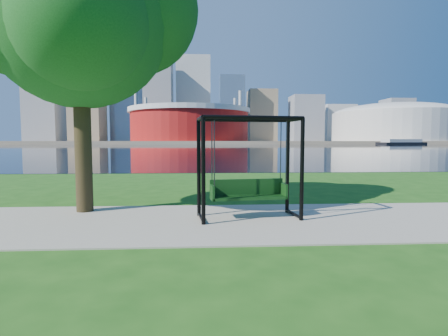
{
  "coord_description": "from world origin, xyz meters",
  "views": [
    {
      "loc": [
        -0.48,
        -8.58,
        1.89
      ],
      "look_at": [
        0.02,
        0.0,
        1.23
      ],
      "focal_mm": 28.0,
      "sensor_mm": 36.0,
      "label": 1
    }
  ],
  "objects": [
    {
      "name": "path",
      "position": [
        0.0,
        -0.5,
        0.01
      ],
      "size": [
        120.0,
        4.0,
        0.03
      ],
      "primitive_type": "cube",
      "color": "#9E937F",
      "rests_on": "ground"
    },
    {
      "name": "stadium",
      "position": [
        -10.0,
        235.0,
        14.23
      ],
      "size": [
        83.0,
        83.0,
        32.0
      ],
      "color": "maroon",
      "rests_on": "far_bank"
    },
    {
      "name": "arena",
      "position": [
        135.0,
        235.0,
        15.87
      ],
      "size": [
        84.0,
        84.0,
        26.56
      ],
      "color": "beige",
      "rests_on": "far_bank"
    },
    {
      "name": "far_bank",
      "position": [
        0.0,
        306.0,
        1.0
      ],
      "size": [
        900.0,
        228.0,
        2.0
      ],
      "primitive_type": "cube",
      "color": "#937F60",
      "rests_on": "ground"
    },
    {
      "name": "river",
      "position": [
        0.0,
        102.0,
        0.01
      ],
      "size": [
        900.0,
        180.0,
        0.02
      ],
      "primitive_type": "cube",
      "color": "black",
      "rests_on": "ground"
    },
    {
      "name": "park_tree",
      "position": [
        -3.71,
        0.88,
        5.25
      ],
      "size": [
        6.08,
        5.5,
        7.56
      ],
      "color": "black",
      "rests_on": "ground"
    },
    {
      "name": "ground",
      "position": [
        0.0,
        0.0,
        0.0
      ],
      "size": [
        900.0,
        900.0,
        0.0
      ],
      "primitive_type": "plane",
      "color": "#1E5114",
      "rests_on": "ground"
    },
    {
      "name": "barge",
      "position": [
        113.43,
        186.57,
        1.39
      ],
      "size": [
        31.71,
        16.95,
        3.07
      ],
      "rotation": [
        0.0,
        0.0,
        0.3
      ],
      "color": "black",
      "rests_on": "river"
    },
    {
      "name": "swing",
      "position": [
        0.6,
        -0.22,
        1.2
      ],
      "size": [
        2.52,
        1.33,
        2.47
      ],
      "rotation": [
        0.0,
        0.0,
        0.12
      ],
      "color": "black",
      "rests_on": "ground"
    },
    {
      "name": "skyline",
      "position": [
        -4.27,
        319.39,
        35.89
      ],
      "size": [
        392.0,
        66.0,
        96.5
      ],
      "color": "gray",
      "rests_on": "far_bank"
    }
  ]
}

